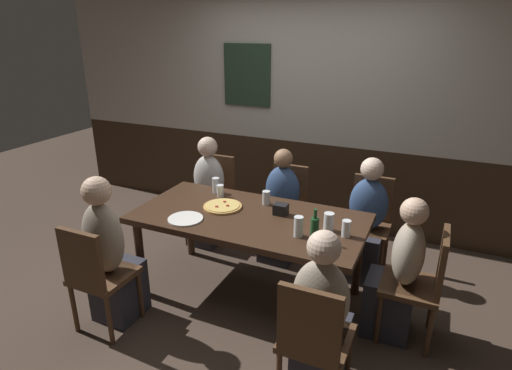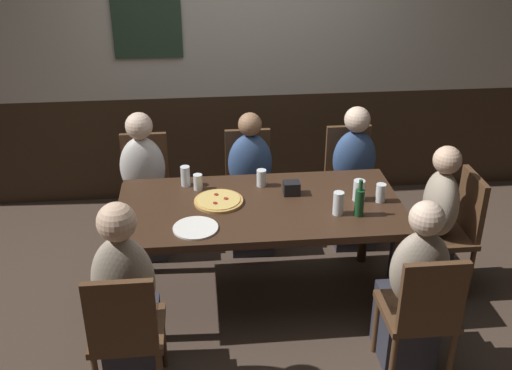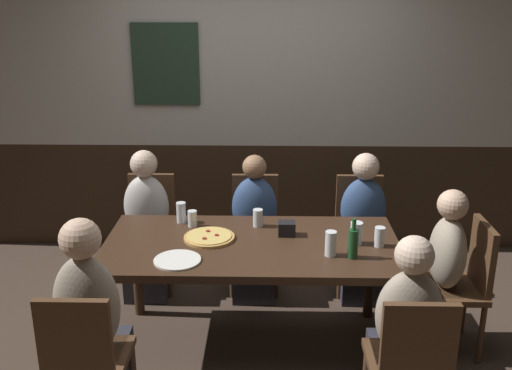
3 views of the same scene
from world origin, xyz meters
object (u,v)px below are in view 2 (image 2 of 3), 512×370
(dining_table, at_px, (260,215))
(person_head_east, at_px, (430,232))
(plate_white_large, at_px, (196,228))
(pint_glass_amber, at_px, (359,192))
(pint_glass_stout, at_px, (338,205))
(chair_right_far, at_px, (349,175))
(person_right_near, at_px, (412,296))
(beer_bottle_green, at_px, (359,202))
(condiment_caddy, at_px, (292,188))
(person_mid_far, at_px, (251,193))
(tumbler_water, at_px, (198,183))
(person_left_far, at_px, (145,195))
(person_right_far, at_px, (354,187))
(chair_left_near, at_px, (126,329))
(chair_head_east, at_px, (453,226))
(beer_glass_half, at_px, (261,179))
(highball_clear, at_px, (185,177))
(chair_left_far, at_px, (146,184))
(person_left_near, at_px, (128,308))
(tumbler_short, at_px, (381,194))
(chair_mid_far, at_px, (249,179))
(pizza, at_px, (219,201))

(dining_table, relative_size, person_head_east, 1.69)
(person_head_east, xyz_separation_m, plate_white_large, (-1.61, -0.27, 0.29))
(pint_glass_amber, distance_m, pint_glass_stout, 0.25)
(chair_right_far, distance_m, person_right_near, 1.59)
(beer_bottle_green, relative_size, condiment_caddy, 2.25)
(person_mid_far, bearing_deg, tumbler_water, -131.69)
(person_left_far, distance_m, person_right_far, 1.63)
(chair_left_near, height_order, person_left_far, person_left_far)
(tumbler_water, bearing_deg, person_left_far, 132.41)
(person_head_east, xyz_separation_m, condiment_caddy, (-0.96, 0.13, 0.32))
(chair_head_east, bearing_deg, chair_left_near, -157.97)
(person_right_far, relative_size, tumbler_water, 9.98)
(person_mid_far, xyz_separation_m, pint_glass_amber, (0.65, -0.71, 0.34))
(tumbler_water, bearing_deg, beer_glass_half, 1.77)
(highball_clear, xyz_separation_m, condiment_caddy, (0.71, -0.20, -0.02))
(person_right_far, bearing_deg, person_head_east, -62.98)
(chair_left_far, xyz_separation_m, chair_right_far, (1.63, 0.00, 0.00))
(person_left_near, distance_m, condiment_caddy, 1.37)
(chair_left_near, bearing_deg, tumbler_short, 27.59)
(highball_clear, xyz_separation_m, pint_glass_stout, (0.96, -0.50, 0.00))
(chair_mid_far, relative_size, person_mid_far, 0.80)
(plate_white_large, bearing_deg, dining_table, 32.38)
(highball_clear, distance_m, tumbler_short, 1.33)
(dining_table, relative_size, person_mid_far, 1.69)
(pizza, height_order, plate_white_large, pizza)
(tumbler_water, bearing_deg, chair_mid_far, 56.85)
(chair_head_east, height_order, person_right_near, person_right_near)
(person_mid_far, height_order, beer_bottle_green, person_mid_far)
(chair_left_far, distance_m, person_right_far, 1.64)
(person_left_far, relative_size, pizza, 3.48)
(chair_left_near, distance_m, person_right_far, 2.28)
(chair_mid_far, xyz_separation_m, pint_glass_amber, (0.65, -0.88, 0.31))
(highball_clear, bearing_deg, beer_glass_half, -6.33)
(tumbler_water, distance_m, plate_white_large, 0.53)
(person_left_near, height_order, highball_clear, person_left_near)
(person_left_near, distance_m, person_right_far, 2.17)
(beer_bottle_green, relative_size, plate_white_large, 0.89)
(person_left_far, distance_m, pizza, 0.90)
(dining_table, bearing_deg, pint_glass_amber, -0.21)
(chair_left_far, bearing_deg, plate_white_large, -71.18)
(pizza, xyz_separation_m, beer_bottle_green, (0.88, -0.26, 0.09))
(pizza, bearing_deg, chair_right_far, 36.96)
(chair_left_far, relative_size, beer_bottle_green, 3.55)
(chair_left_near, xyz_separation_m, pint_glass_stout, (1.29, 0.70, 0.31))
(highball_clear, bearing_deg, chair_mid_far, 48.19)
(chair_head_east, bearing_deg, dining_table, 180.00)
(chair_left_near, relative_size, pint_glass_stout, 5.70)
(chair_left_near, bearing_deg, dining_table, 46.95)
(pizza, bearing_deg, chair_head_east, -1.97)
(pizza, xyz_separation_m, beer_glass_half, (0.31, 0.22, 0.04))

